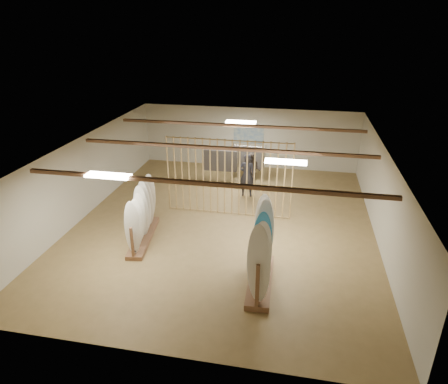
% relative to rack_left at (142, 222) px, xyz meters
% --- Properties ---
extents(floor, '(12.00, 12.00, 0.00)m').
position_rel_rack_left_xyz_m(floor, '(2.34, 1.49, -0.62)').
color(floor, olive).
rests_on(floor, ground).
extents(ceiling, '(12.00, 12.00, 0.00)m').
position_rel_rack_left_xyz_m(ceiling, '(2.34, 1.49, 2.18)').
color(ceiling, gray).
rests_on(ceiling, ground).
extents(wall_back, '(12.00, 0.00, 12.00)m').
position_rel_rack_left_xyz_m(wall_back, '(2.34, 7.49, 0.78)').
color(wall_back, beige).
rests_on(wall_back, ground).
extents(wall_front, '(12.00, 0.00, 12.00)m').
position_rel_rack_left_xyz_m(wall_front, '(2.34, -4.51, 0.78)').
color(wall_front, beige).
rests_on(wall_front, ground).
extents(wall_left, '(0.00, 12.00, 12.00)m').
position_rel_rack_left_xyz_m(wall_left, '(-2.66, 1.49, 0.78)').
color(wall_left, beige).
rests_on(wall_left, ground).
extents(wall_right, '(0.00, 12.00, 12.00)m').
position_rel_rack_left_xyz_m(wall_right, '(7.34, 1.49, 0.78)').
color(wall_right, beige).
rests_on(wall_right, ground).
extents(ceiling_slats, '(9.50, 6.12, 0.10)m').
position_rel_rack_left_xyz_m(ceiling_slats, '(2.34, 1.49, 2.10)').
color(ceiling_slats, brown).
rests_on(ceiling_slats, ground).
extents(light_panels, '(1.20, 0.35, 0.06)m').
position_rel_rack_left_xyz_m(light_panels, '(2.34, 1.49, 2.12)').
color(light_panels, white).
rests_on(light_panels, ground).
extents(bamboo_partition, '(4.45, 0.05, 2.78)m').
position_rel_rack_left_xyz_m(bamboo_partition, '(2.34, 2.29, 0.78)').
color(bamboo_partition, tan).
rests_on(bamboo_partition, ground).
extents(poster, '(1.40, 0.03, 0.90)m').
position_rel_rack_left_xyz_m(poster, '(2.34, 7.47, 0.98)').
color(poster, '#2F62A5').
rests_on(poster, ground).
extents(rack_left, '(0.87, 2.64, 1.81)m').
position_rel_rack_left_xyz_m(rack_left, '(0.00, 0.00, 0.00)').
color(rack_left, brown).
rests_on(rack_left, floor).
extents(rack_right, '(0.68, 2.35, 2.22)m').
position_rel_rack_left_xyz_m(rack_right, '(3.94, -1.64, 0.13)').
color(rack_right, brown).
rests_on(rack_right, floor).
extents(clothing_rack_a, '(1.49, 0.42, 1.60)m').
position_rel_rack_left_xyz_m(clothing_rack_a, '(1.48, 5.19, 0.41)').
color(clothing_rack_a, silver).
rests_on(clothing_rack_a, floor).
extents(clothing_rack_b, '(1.43, 0.43, 1.53)m').
position_rel_rack_left_xyz_m(clothing_rack_b, '(2.56, 5.87, 0.37)').
color(clothing_rack_b, silver).
rests_on(clothing_rack_b, floor).
extents(shopper_a, '(0.74, 0.52, 1.97)m').
position_rel_rack_left_xyz_m(shopper_a, '(2.76, 4.03, 0.36)').
color(shopper_a, '#25252C').
rests_on(shopper_a, floor).
extents(shopper_b, '(0.86, 0.69, 1.70)m').
position_rel_rack_left_xyz_m(shopper_b, '(2.87, 4.91, 0.23)').
color(shopper_b, '#312925').
rests_on(shopper_b, floor).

